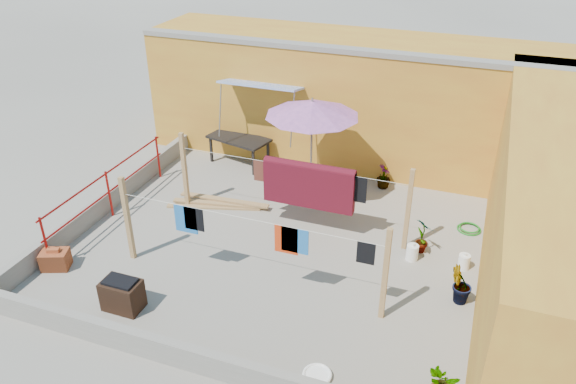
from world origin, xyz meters
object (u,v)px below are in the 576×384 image
(brick_stack, at_px, (55,259))
(water_jug_a, at_px, (464,262))
(water_jug_b, at_px, (412,252))
(plant_back_a, at_px, (325,183))
(green_hose, at_px, (469,228))
(outdoor_table, at_px, (239,140))
(brazier, at_px, (122,294))
(white_basin, at_px, (317,375))
(patio_umbrella, at_px, (312,109))

(brick_stack, height_order, water_jug_a, brick_stack)
(water_jug_b, bearing_deg, plant_back_a, 143.74)
(brick_stack, relative_size, green_hose, 1.19)
(brick_stack, xyz_separation_m, green_hose, (7.40, 4.17, -0.16))
(outdoor_table, relative_size, plant_back_a, 2.15)
(brazier, relative_size, plant_back_a, 0.83)
(brick_stack, distance_m, brazier, 1.99)
(brick_stack, bearing_deg, green_hose, 29.40)
(outdoor_table, height_order, white_basin, outdoor_table)
(water_jug_b, bearing_deg, patio_umbrella, 149.21)
(brick_stack, height_order, green_hose, brick_stack)
(outdoor_table, distance_m, white_basin, 7.56)
(water_jug_b, distance_m, green_hose, 1.80)
(white_basin, relative_size, water_jug_a, 1.30)
(white_basin, height_order, water_jug_a, water_jug_a)
(outdoor_table, height_order, water_jug_a, outdoor_table)
(patio_umbrella, xyz_separation_m, white_basin, (1.80, -5.11, -2.21))
(water_jug_a, xyz_separation_m, green_hose, (0.00, 1.45, -0.12))
(white_basin, relative_size, green_hose, 0.89)
(water_jug_b, relative_size, green_hose, 0.73)
(water_jug_a, xyz_separation_m, water_jug_b, (-0.99, -0.05, 0.01))
(outdoor_table, bearing_deg, white_basin, -56.48)
(green_hose, bearing_deg, brazier, -139.38)
(outdoor_table, relative_size, brick_stack, 2.85)
(brazier, bearing_deg, water_jug_a, 30.67)
(brazier, relative_size, water_jug_a, 1.91)
(patio_umbrella, relative_size, green_hose, 4.96)
(white_basin, bearing_deg, patio_umbrella, 109.43)
(brick_stack, xyz_separation_m, brazier, (1.91, -0.54, 0.10))
(outdoor_table, height_order, water_jug_b, outdoor_table)
(patio_umbrella, relative_size, brazier, 3.80)
(patio_umbrella, bearing_deg, outdoor_table, 153.54)
(patio_umbrella, distance_m, water_jug_b, 3.71)
(water_jug_a, height_order, plant_back_a, plant_back_a)
(brick_stack, distance_m, water_jug_a, 7.88)
(brick_stack, relative_size, plant_back_a, 0.75)
(brazier, height_order, green_hose, brazier)
(patio_umbrella, relative_size, white_basin, 5.60)
(water_jug_b, height_order, plant_back_a, plant_back_a)
(patio_umbrella, distance_m, outdoor_table, 3.07)
(patio_umbrella, distance_m, brazier, 5.48)
(brazier, xyz_separation_m, plant_back_a, (2.16, 4.92, 0.11))
(outdoor_table, distance_m, brick_stack, 5.61)
(brazier, xyz_separation_m, green_hose, (5.49, 4.71, -0.26))
(outdoor_table, distance_m, brazier, 5.98)
(white_basin, xyz_separation_m, water_jug_a, (1.82, 3.59, 0.11))
(outdoor_table, relative_size, green_hose, 3.38)
(water_jug_b, distance_m, plant_back_a, 2.91)
(white_basin, distance_m, green_hose, 5.36)
(patio_umbrella, xyz_separation_m, brick_stack, (-3.78, -4.24, -2.06))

